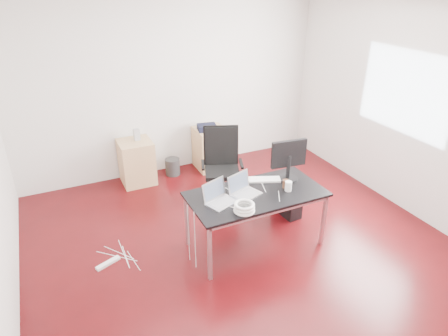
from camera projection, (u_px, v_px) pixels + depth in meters
name	position (u px, v px, depth m)	size (l,w,h in m)	color
room_shell	(249.00, 142.00, 4.30)	(5.00, 5.00, 5.00)	#380609
desk	(256.00, 197.00, 4.68)	(1.60, 0.80, 0.73)	black
office_chair	(222.00, 162.00, 5.68)	(0.62, 0.63, 1.08)	black
filing_cabinet_left	(137.00, 162.00, 6.28)	(0.50, 0.50, 0.70)	tan
filing_cabinet_right	(211.00, 148.00, 6.76)	(0.50, 0.50, 0.70)	tan
pc_tower	(287.00, 199.00, 5.51)	(0.20, 0.45, 0.44)	black
wastebasket	(173.00, 167.00, 6.60)	(0.24, 0.24, 0.28)	black
power_strip	(108.00, 263.00, 4.62)	(0.30, 0.06, 0.04)	white
laptop_left	(219.00, 198.00, 4.45)	(0.40, 0.35, 0.23)	silver
laptop_right	(243.00, 190.00, 4.61)	(0.40, 0.35, 0.23)	silver
monitor	(289.00, 158.00, 4.85)	(0.45, 0.26, 0.51)	black
keyboard	(262.00, 180.00, 4.93)	(0.44, 0.14, 0.02)	white
cup_white	(288.00, 186.00, 4.68)	(0.08, 0.08, 0.12)	white
cup_brown	(286.00, 184.00, 4.75)	(0.08, 0.08, 0.10)	#502D1B
cable_coil	(244.00, 208.00, 4.27)	(0.24, 0.24, 0.11)	white
power_adapter	(248.00, 205.00, 4.39)	(0.07, 0.07, 0.03)	white
speaker	(137.00, 135.00, 6.14)	(0.09, 0.08, 0.18)	#9E9E9E
navy_garment	(207.00, 127.00, 6.54)	(0.30, 0.24, 0.09)	black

